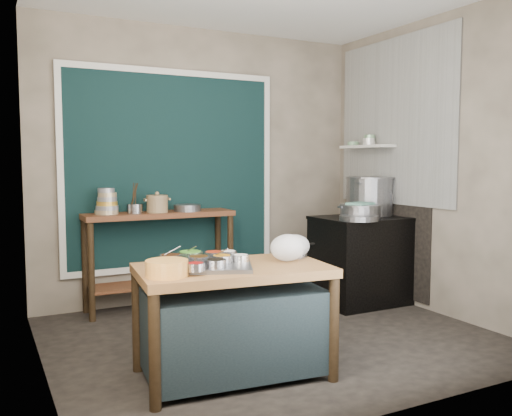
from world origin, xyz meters
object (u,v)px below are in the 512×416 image
prep_table (233,321)px  stove_block (362,261)px  utensil_cup (135,209)px  condiment_tray (204,266)px  yellow_basin (167,268)px  steamer (360,211)px  stock_pot (370,196)px  saucepan (294,249)px  ceramic_crock (157,205)px  back_counter (160,260)px

prep_table → stove_block: (1.97, 1.14, 0.05)m
utensil_cup → stove_block: bearing=-18.2°
condiment_tray → yellow_basin: bearing=-155.3°
yellow_basin → steamer: 2.62m
stove_block → condiment_tray: 2.46m
stove_block → yellow_basin: size_ratio=3.49×
stock_pot → saucepan: bearing=-144.5°
condiment_tray → saucepan: saucepan is taller
prep_table → yellow_basin: 0.66m
yellow_basin → ceramic_crock: (0.53, 1.95, 0.22)m
back_counter → stock_pot: size_ratio=2.83×
back_counter → saucepan: back_counter is taller
stove_block → condiment_tray: bearing=-152.6°
yellow_basin → stock_pot: stock_pot is taller
ceramic_crock → stock_pot: stock_pot is taller
saucepan → utensil_cup: 1.88m
ceramic_crock → stove_block: bearing=-19.8°
utensil_cup → back_counter: bearing=5.6°
stove_block → steamer: steamer is taller
steamer → stove_block: bearing=42.0°
prep_table → condiment_tray: condiment_tray is taller
stock_pot → yellow_basin: bearing=-152.4°
stove_block → yellow_basin: 2.79m
stock_pot → steamer: size_ratio=1.21×
condiment_tray → ceramic_crock: bearing=82.6°
back_counter → stock_pot: (2.08, -0.61, 0.61)m
prep_table → utensil_cup: 1.96m
stove_block → utensil_cup: size_ratio=6.05×
saucepan → stock_pot: (1.61, 1.15, 0.27)m
yellow_basin → stock_pot: 3.00m
condiment_tray → utensil_cup: utensil_cup is taller
ceramic_crock → steamer: 1.99m
back_counter → ceramic_crock: ceramic_crock is taller
steamer → back_counter: bearing=155.1°
back_counter → stock_pot: 2.25m
condiment_tray → saucepan: 0.74m
prep_table → yellow_basin: size_ratio=4.85×
saucepan → steamer: (1.32, 0.93, 0.14)m
stock_pot → steamer: stock_pot is taller
prep_table → steamer: steamer is taller
condiment_tray → saucepan: (0.74, 0.09, 0.05)m
stove_block → utensil_cup: 2.33m
prep_table → condiment_tray: size_ratio=2.07×
ceramic_crock → steamer: size_ratio=0.52×
utensil_cup → stock_pot: (2.33, -0.58, 0.09)m
back_counter → ceramic_crock: size_ratio=6.61×
prep_table → condiment_tray: 0.44m
saucepan → yellow_basin: bearing=172.1°
prep_table → stove_block: stove_block is taller
yellow_basin → ceramic_crock: 2.03m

